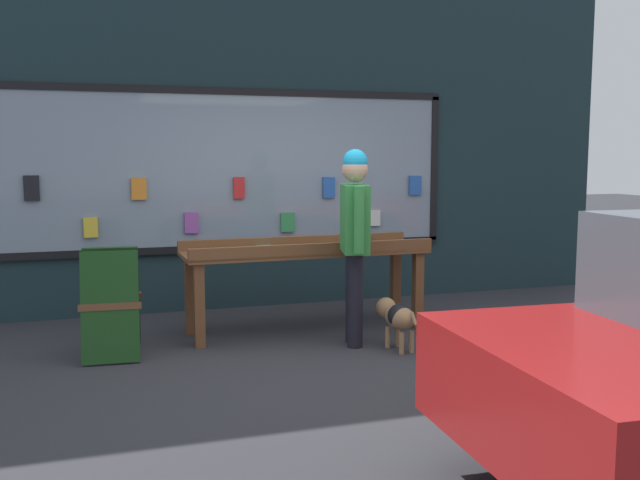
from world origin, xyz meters
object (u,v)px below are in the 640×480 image
object	(u,v)px
display_table_main	(306,258)
person_browsing	(355,230)
small_dog	(397,316)
sandwich_board_sign	(111,302)

from	to	relation	value
display_table_main	person_browsing	bearing A→B (deg)	-66.77
display_table_main	small_dog	distance (m)	1.14
small_dog	sandwich_board_sign	distance (m)	2.50
small_dog	person_browsing	bearing A→B (deg)	39.89
person_browsing	sandwich_board_sign	bearing A→B (deg)	94.47
person_browsing	display_table_main	bearing A→B (deg)	37.03
person_browsing	small_dog	xyz separation A→B (m)	(0.31, -0.26, -0.75)
person_browsing	small_dog	bearing A→B (deg)	-116.53
display_table_main	small_dog	bearing A→B (deg)	-56.94
display_table_main	sandwich_board_sign	xyz separation A→B (m)	(-1.84, -0.28, -0.26)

